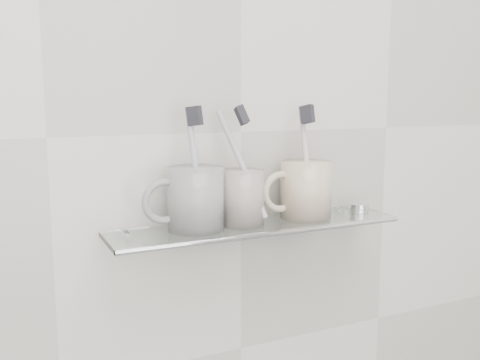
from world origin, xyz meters
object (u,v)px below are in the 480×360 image
mug_left (196,199)px  mug_right (306,190)px  mug_center (242,197)px  shelf_glass (257,226)px

mug_left → mug_right: size_ratio=1.01×
mug_left → mug_center: bearing=9.6°
mug_right → mug_left: bearing=-169.7°
mug_center → mug_right: size_ratio=0.92×
mug_center → shelf_glass: bearing=-8.7°
shelf_glass → mug_right: bearing=2.9°
mug_left → mug_center: (0.08, 0.00, -0.00)m
mug_right → shelf_glass: bearing=-166.8°
mug_left → mug_right: 0.21m
mug_left → mug_right: mug_left is taller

